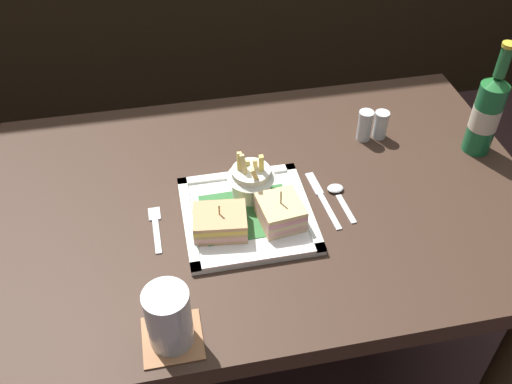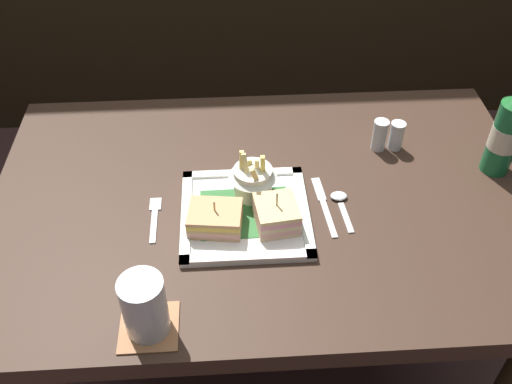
{
  "view_description": "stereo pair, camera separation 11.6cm",
  "coord_description": "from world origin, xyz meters",
  "views": [
    {
      "loc": [
        -0.19,
        -0.86,
        1.58
      ],
      "look_at": [
        -0.02,
        -0.03,
        0.79
      ],
      "focal_mm": 40.06,
      "sensor_mm": 36.0,
      "label": 1
    },
    {
      "loc": [
        -0.08,
        -0.87,
        1.58
      ],
      "look_at": [
        -0.02,
        -0.03,
        0.79
      ],
      "focal_mm": 40.06,
      "sensor_mm": 36.0,
      "label": 2
    }
  ],
  "objects": [
    {
      "name": "sandwich_half_right",
      "position": [
        0.01,
        -0.09,
        0.79
      ],
      "size": [
        0.09,
        0.1,
        0.08
      ],
      "color": "#DDB58A",
      "rests_on": "square_plate"
    },
    {
      "name": "beer_bottle",
      "position": [
        0.51,
        0.06,
        0.85
      ],
      "size": [
        0.06,
        0.06,
        0.27
      ],
      "color": "#196C3B",
      "rests_on": "dining_table"
    },
    {
      "name": "drink_coaster",
      "position": [
        -0.22,
        -0.31,
        0.75
      ],
      "size": [
        0.1,
        0.1,
        0.0
      ],
      "primitive_type": "cube",
      "color": "#A26942",
      "rests_on": "dining_table"
    },
    {
      "name": "dining_table",
      "position": [
        0.0,
        0.0,
        0.63
      ],
      "size": [
        1.16,
        0.76,
        0.75
      ],
      "color": "#39261B",
      "rests_on": "ground_plane"
    },
    {
      "name": "sandwich_half_left",
      "position": [
        -0.11,
        -0.09,
        0.78
      ],
      "size": [
        0.11,
        0.09,
        0.07
      ],
      "color": "tan",
      "rests_on": "square_plate"
    },
    {
      "name": "knife",
      "position": [
        0.12,
        -0.03,
        0.75
      ],
      "size": [
        0.03,
        0.18,
        0.0
      ],
      "color": "silver",
      "rests_on": "dining_table"
    },
    {
      "name": "spoon",
      "position": [
        0.15,
        -0.03,
        0.76
      ],
      "size": [
        0.03,
        0.12,
        0.01
      ],
      "color": "silver",
      "rests_on": "dining_table"
    },
    {
      "name": "fries_cup",
      "position": [
        -0.03,
        -0.0,
        0.81
      ],
      "size": [
        0.1,
        0.1,
        0.11
      ],
      "color": "silver",
      "rests_on": "square_plate"
    },
    {
      "name": "square_plate",
      "position": [
        -0.05,
        -0.06,
        0.76
      ],
      "size": [
        0.26,
        0.26,
        0.02
      ],
      "color": "white",
      "rests_on": "dining_table"
    },
    {
      "name": "fork",
      "position": [
        -0.23,
        -0.05,
        0.75
      ],
      "size": [
        0.02,
        0.13,
        0.0
      ],
      "color": "silver",
      "rests_on": "dining_table"
    },
    {
      "name": "pepper_shaker",
      "position": [
        0.31,
        0.15,
        0.78
      ],
      "size": [
        0.03,
        0.03,
        0.07
      ],
      "color": "silver",
      "rests_on": "dining_table"
    },
    {
      "name": "salt_shaker",
      "position": [
        0.27,
        0.15,
        0.78
      ],
      "size": [
        0.03,
        0.03,
        0.08
      ],
      "color": "silver",
      "rests_on": "dining_table"
    },
    {
      "name": "ground_plane",
      "position": [
        0.0,
        0.0,
        0.0
      ],
      "size": [
        6.0,
        6.0,
        0.0
      ],
      "primitive_type": "plane",
      "color": "#472D2C"
    },
    {
      "name": "water_glass",
      "position": [
        -0.22,
        -0.31,
        0.81
      ],
      "size": [
        0.07,
        0.07,
        0.12
      ],
      "color": "silver",
      "rests_on": "dining_table"
    }
  ]
}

